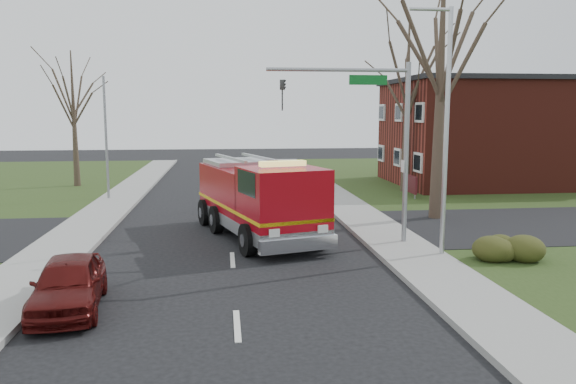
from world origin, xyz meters
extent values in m
plane|color=black|center=(0.00, 0.00, 0.00)|extent=(120.00, 120.00, 0.00)
cube|color=gray|center=(6.20, 0.00, 0.07)|extent=(2.40, 80.00, 0.15)
cube|color=gray|center=(-6.20, 0.00, 0.07)|extent=(2.40, 80.00, 0.15)
cube|color=#5F1F16|center=(19.00, 18.00, 3.50)|extent=(15.00, 10.00, 7.00)
cube|color=black|center=(19.00, 18.00, 7.10)|extent=(15.40, 10.40, 0.30)
cube|color=silver|center=(11.45, 18.00, 2.00)|extent=(0.12, 1.40, 1.20)
cube|color=#440F15|center=(10.50, 12.50, 0.90)|extent=(0.12, 2.00, 1.00)
cylinder|color=gray|center=(10.50, 11.70, 0.45)|extent=(0.08, 0.08, 0.90)
cylinder|color=gray|center=(10.50, 13.30, 0.45)|extent=(0.08, 0.08, 0.90)
ellipsoid|color=#2C3212|center=(9.00, -1.00, 0.58)|extent=(2.80, 2.00, 0.90)
cone|color=#35281F|center=(9.50, 6.00, 6.00)|extent=(0.64, 0.64, 12.00)
cone|color=#35281F|center=(11.00, 15.00, 5.25)|extent=(0.56, 0.56, 10.50)
cone|color=#35281F|center=(-10.00, 20.00, 4.50)|extent=(0.44, 0.44, 9.00)
cylinder|color=gray|center=(6.50, 1.50, 3.40)|extent=(0.18, 0.18, 6.80)
cylinder|color=gray|center=(3.90, 1.50, 6.50)|extent=(5.20, 0.14, 0.14)
cube|color=#0C591E|center=(5.00, 1.50, 6.15)|extent=(1.40, 0.06, 0.35)
imported|color=black|center=(1.90, 1.50, 6.15)|extent=(0.22, 0.18, 1.10)
cylinder|color=#B7BABF|center=(7.20, -0.50, 4.20)|extent=(0.16, 0.16, 8.40)
cylinder|color=#B7BABF|center=(6.50, -0.50, 8.30)|extent=(1.40, 0.12, 0.12)
cylinder|color=gray|center=(-6.80, 14.00, 3.50)|extent=(0.14, 0.14, 7.00)
cube|color=maroon|center=(0.72, 4.79, 1.62)|extent=(4.13, 5.99, 2.20)
cube|color=maroon|center=(1.83, 0.97, 1.78)|extent=(3.37, 3.37, 2.51)
cube|color=#B7BABF|center=(1.07, 3.59, 0.73)|extent=(4.91, 8.61, 0.47)
cube|color=#E5B20C|center=(1.07, 3.59, 1.31)|extent=(4.92, 8.61, 0.13)
cube|color=black|center=(2.15, -0.14, 2.57)|extent=(2.36, 0.77, 0.89)
cube|color=#E5D866|center=(1.83, 0.97, 3.19)|extent=(1.71, 0.82, 0.19)
cylinder|color=black|center=(0.55, 0.49, 0.58)|extent=(0.67, 1.21, 1.15)
cylinder|color=black|center=(3.16, 1.25, 0.58)|extent=(0.67, 1.21, 1.15)
cylinder|color=black|center=(-1.11, 6.23, 0.58)|extent=(0.67, 1.21, 1.15)
cylinder|color=black|center=(1.50, 6.98, 0.58)|extent=(0.67, 1.21, 1.15)
imported|color=#490D0B|center=(-4.20, -4.41, 0.69)|extent=(2.04, 4.19, 1.38)
camera|label=1|loc=(-0.26, -18.67, 4.97)|focal=35.00mm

